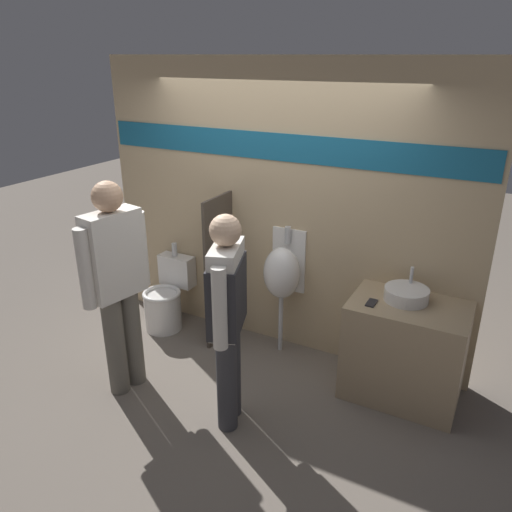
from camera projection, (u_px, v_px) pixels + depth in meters
ground_plane at (247, 366)px, 4.65m from camera, size 16.00×16.00×0.00m
display_wall at (278, 210)px, 4.63m from camera, size 3.71×0.07×2.70m
sink_counter at (404, 351)px, 4.12m from camera, size 0.93×0.62×0.86m
sink_basin at (407, 294)px, 4.01m from camera, size 0.35×0.35×0.25m
cell_phone at (372, 303)px, 3.97m from camera, size 0.07×0.14×0.01m
divider_near_counter at (219, 271)px, 4.85m from camera, size 0.03×0.49×1.49m
urinal_near_counter at (282, 273)px, 4.62m from camera, size 0.35×0.32×1.24m
toilet at (166, 300)px, 5.25m from camera, size 0.40×0.56×0.87m
person_in_vest at (227, 309)px, 3.61m from camera, size 0.36×0.57×1.70m
person_with_lanyard at (117, 281)px, 4.01m from camera, size 0.28×0.63×1.83m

